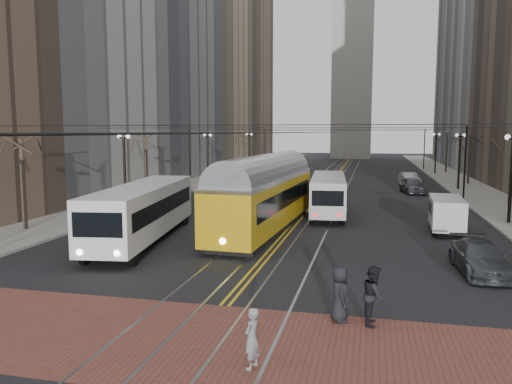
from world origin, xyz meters
The scene contains 23 objects.
ground centered at (0.00, 0.00, 0.00)m, with size 260.00×260.00×0.00m, color black.
sidewalk_left centered at (-15.00, 45.00, 0.07)m, with size 5.00×140.00×0.15m, color gray.
sidewalk_right centered at (15.00, 45.00, 0.07)m, with size 5.00×140.00×0.15m, color gray.
crosswalk_band centered at (0.00, -4.00, 0.01)m, with size 25.00×6.00×0.01m, color brown.
streetcar_rails centered at (0.00, 45.00, 0.00)m, with size 4.80×130.00×0.02m, color gray.
centre_lines centered at (0.00, 45.00, 0.01)m, with size 0.42×130.00×0.01m, color gold.
building_left_mid centered at (-25.50, 46.00, 17.00)m, with size 16.00×20.00×34.00m, color slate.
building_left_midfar centered at (-27.50, 66.00, 26.00)m, with size 20.00×20.00×52.00m, color gray.
building_left_far centered at (-25.50, 86.00, 20.00)m, with size 16.00×20.00×40.00m, color brown.
building_right_far centered at (25.50, 86.00, 20.00)m, with size 16.00×20.00×40.00m, color slate.
lamp_posts centered at (0.00, 28.75, 2.80)m, with size 27.60×57.20×5.60m.
street_trees centered at (0.00, 35.25, 2.80)m, with size 31.68×53.28×5.60m.
trolley_wires centered at (0.00, 34.83, 3.77)m, with size 25.96×120.00×6.60m.
transit_bus centered at (-7.35, 7.98, 1.56)m, with size 2.60×12.49×3.12m, color white.
streetcar centered at (-1.49, 12.70, 1.79)m, with size 2.82×15.20×3.58m, color gold.
rear_bus centered at (1.80, 19.65, 1.40)m, with size 2.34×10.76×2.81m, color #BABABA.
cargo_van centered at (9.35, 14.51, 1.05)m, with size 1.82×4.73×2.09m, color silver.
sedan_grey centered at (8.84, 34.28, 0.80)m, with size 1.88×4.68×1.59m, color #404147.
sedan_silver centered at (9.00, 40.78, 0.76)m, with size 1.60×4.60×1.51m, color #B6B9BE.
sedan_parked centered at (9.50, 5.44, 0.67)m, with size 1.88×4.63×1.34m, color #393C40.
pedestrian_a centered at (3.99, -1.50, 0.90)m, with size 0.87×0.56×1.77m, color black.
pedestrian_b centered at (2.02, -5.26, 0.81)m, with size 0.58×0.38×1.59m, color gray.
pedestrian_c centered at (5.05, -1.50, 0.94)m, with size 0.90×0.70×1.86m, color black.
Camera 1 is at (4.88, -17.07, 6.03)m, focal length 35.00 mm.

